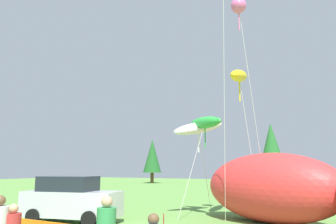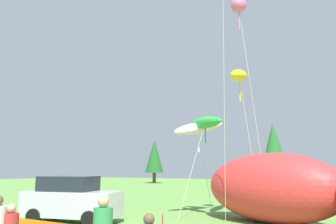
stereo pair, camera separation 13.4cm
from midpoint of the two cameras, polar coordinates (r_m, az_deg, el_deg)
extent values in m
cube|color=#B7BCC1|center=(15.88, -16.14, -15.07)|extent=(4.62, 2.60, 1.10)
cube|color=#1E232D|center=(15.93, -16.66, -11.85)|extent=(2.68, 2.03, 0.66)
cylinder|color=black|center=(16.00, -10.30, -17.05)|extent=(0.71, 0.38, 0.67)
cylinder|color=black|center=(14.56, -13.31, -17.70)|extent=(0.71, 0.38, 0.67)
cylinder|color=black|center=(17.35, -18.66, -16.13)|extent=(0.71, 0.38, 0.67)
cylinder|color=black|center=(16.03, -22.13, -16.50)|extent=(0.71, 0.38, 0.67)
cube|color=maroon|center=(11.23, -0.61, -18.64)|extent=(0.27, 0.45, 0.48)
ellipsoid|color=red|center=(15.80, 17.78, -12.41)|extent=(7.38, 5.24, 3.11)
ellipsoid|color=yellow|center=(15.85, 17.91, -14.93)|extent=(4.84, 3.67, 1.40)
sphere|color=brown|center=(6.21, -2.68, -18.13)|extent=(0.21, 0.21, 0.21)
sphere|color=tan|center=(8.42, -25.20, -14.93)|extent=(0.21, 0.21, 0.21)
sphere|color=tan|center=(7.22, -10.62, -15.08)|extent=(0.24, 0.24, 0.24)
cylinder|color=silver|center=(16.74, 14.37, -5.80)|extent=(0.49, 1.34, 6.95)
ellipsoid|color=yellow|center=(16.76, 12.52, 6.20)|extent=(0.93, 3.24, 1.37)
cylinder|color=yellow|center=(16.58, 12.61, 3.87)|extent=(0.06, 0.06, 1.20)
cylinder|color=silver|center=(17.89, 6.76, -10.19)|extent=(0.05, 1.58, 4.52)
ellipsoid|color=white|center=(17.30, 5.60, -2.74)|extent=(2.41, 2.62, 1.32)
cylinder|color=white|center=(17.23, 5.64, -5.05)|extent=(0.06, 0.06, 1.20)
cylinder|color=silver|center=(16.75, 15.02, 0.07)|extent=(0.51, 2.42, 10.35)
sphere|color=pink|center=(17.34, 12.41, 17.70)|extent=(0.76, 0.76, 0.76)
cylinder|color=pink|center=(17.04, 12.50, 15.61)|extent=(0.06, 0.06, 1.20)
cylinder|color=silver|center=(16.28, 4.45, -9.93)|extent=(1.01, 1.23, 4.71)
ellipsoid|color=green|center=(16.80, 6.70, -1.84)|extent=(2.59, 2.00, 0.79)
cylinder|color=green|center=(16.72, 6.75, -4.22)|extent=(0.06, 0.06, 1.20)
cylinder|color=silver|center=(14.93, 9.99, 4.22)|extent=(1.06, 2.34, 11.96)
cylinder|color=brown|center=(54.51, -2.35, -11.38)|extent=(0.54, 0.54, 1.69)
cone|color=#1E5623|center=(54.53, -2.32, -7.64)|extent=(2.98, 2.98, 5.42)
cylinder|color=brown|center=(47.34, 18.27, -10.94)|extent=(0.66, 0.66, 2.05)
cone|color=#236028|center=(47.41, 17.99, -5.73)|extent=(3.61, 3.61, 6.57)
camera|label=1|loc=(0.07, -89.75, -0.04)|focal=35.00mm
camera|label=2|loc=(0.07, 90.25, 0.04)|focal=35.00mm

